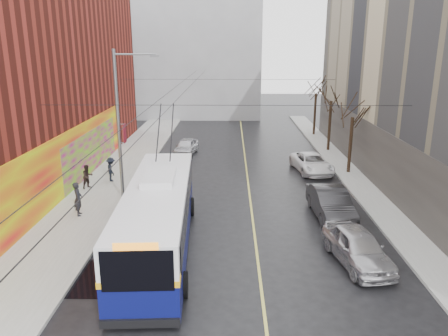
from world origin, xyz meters
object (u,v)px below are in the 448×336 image
object	(u,v)px
following_car	(186,147)
pedestrian_a	(78,199)
tree_mid	(332,92)
pedestrian_c	(111,169)
parked_car_b	(331,203)
streetlight_pole	(121,122)
parked_car_c	(312,163)
trolleybus	(158,216)
parked_car_a	(357,247)
pedestrian_b	(88,177)
tree_near	(353,107)
tree_far	(316,86)

from	to	relation	value
following_car	pedestrian_a	xyz separation A→B (m)	(-4.47, -14.50, 0.42)
tree_mid	pedestrian_c	size ratio (longest dim) A/B	4.01
parked_car_b	pedestrian_c	distance (m)	14.96
tree_mid	parked_car_b	size ratio (longest dim) A/B	1.34
streetlight_pole	parked_car_c	xyz separation A→B (m)	(12.49, 6.47, -4.17)
parked_car_b	parked_car_c	world-z (taller)	parked_car_b
tree_mid	trolleybus	xyz separation A→B (m)	(-12.03, -19.49, -3.59)
pedestrian_c	following_car	bearing A→B (deg)	-55.10
streetlight_pole	parked_car_a	world-z (taller)	streetlight_pole
pedestrian_b	following_car	bearing A→B (deg)	11.61
tree_mid	trolleybus	size ratio (longest dim) A/B	0.52
following_car	pedestrian_c	bearing A→B (deg)	-108.26
following_car	pedestrian_b	xyz separation A→B (m)	(-5.45, -9.81, 0.26)
tree_near	pedestrian_c	world-z (taller)	tree_near
trolleybus	tree_mid	bearing A→B (deg)	55.27
pedestrian_c	tree_far	bearing A→B (deg)	-73.24
trolleybus	following_car	xyz separation A→B (m)	(-0.57, 18.24, -0.99)
parked_car_c	pedestrian_a	bearing A→B (deg)	-156.21
streetlight_pole	pedestrian_c	bearing A→B (deg)	117.08
tree_mid	parked_car_b	distance (m)	16.44
parked_car_a	following_car	size ratio (longest dim) A/B	1.15
trolleybus	pedestrian_a	size ratio (longest dim) A/B	6.75
tree_mid	tree_far	size ratio (longest dim) A/B	1.02
tree_mid	parked_car_c	bearing A→B (deg)	-112.09
tree_far	parked_car_c	size ratio (longest dim) A/B	1.34
parked_car_a	parked_car_b	xyz separation A→B (m)	(0.00, 5.27, 0.04)
pedestrian_a	pedestrian_c	xyz separation A→B (m)	(0.16, 6.22, -0.11)
streetlight_pole	parked_car_c	world-z (taller)	streetlight_pole
parked_car_c	pedestrian_a	distance (m)	17.12
trolleybus	following_car	world-z (taller)	trolleybus
tree_far	parked_car_a	world-z (taller)	tree_far
tree_near	tree_mid	bearing A→B (deg)	90.00
tree_far	streetlight_pole	bearing A→B (deg)	-127.12
streetlight_pole	following_car	xyz separation A→B (m)	(2.54, 11.75, -4.17)
pedestrian_c	streetlight_pole	bearing A→B (deg)	179.50
following_car	pedestrian_a	bearing A→B (deg)	-97.88
trolleybus	pedestrian_c	world-z (taller)	trolleybus
pedestrian_a	streetlight_pole	bearing A→B (deg)	-49.14
tree_mid	pedestrian_c	distance (m)	19.88
parked_car_b	tree_near	bearing A→B (deg)	66.60
tree_mid	tree_far	distance (m)	7.00
parked_car_b	tree_far	bearing A→B (deg)	79.13
parked_car_c	pedestrian_c	xyz separation A→B (m)	(-14.26, -3.00, 0.30)
parked_car_a	pedestrian_b	bearing A→B (deg)	136.93
trolleybus	parked_car_a	distance (m)	8.97
tree_mid	pedestrian_c	xyz separation A→B (m)	(-16.91, -9.53, -4.27)
streetlight_pole	pedestrian_c	world-z (taller)	streetlight_pole
tree_mid	following_car	xyz separation A→B (m)	(-12.60, -1.25, -4.58)
pedestrian_c	parked_car_b	bearing A→B (deg)	-141.11
streetlight_pole	tree_far	bearing A→B (deg)	52.88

